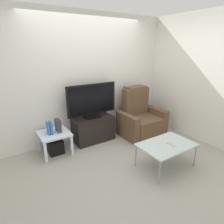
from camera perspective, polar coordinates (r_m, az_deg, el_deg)
The scene contains 13 objects.
ground_plane at distance 3.62m, azimuth 1.89°, elevation -13.26°, with size 6.40×6.40×0.00m, color #9E998E.
wall_back at distance 4.09m, azimuth -7.05°, elevation 9.95°, with size 6.40×0.06×2.60m, color silver.
wall_side at distance 4.46m, azimuth 22.67°, elevation 9.40°, with size 0.06×4.48×2.60m, color silver.
tv_stand at distance 4.12m, azimuth -5.58°, elevation -5.08°, with size 0.85×0.44×0.52m.
television at distance 3.92m, azimuth -6.00°, elevation 3.52°, with size 1.07×0.20×0.71m.
recliner_armchair at distance 4.43m, azimuth 8.47°, elevation -1.84°, with size 0.98×0.78×1.08m.
side_table at distance 3.73m, azimuth -16.88°, elevation -6.83°, with size 0.54×0.54×0.42m.
subwoofer_box at distance 3.83m, azimuth -16.56°, elevation -9.88°, with size 0.27×0.27×0.27m, color black.
book_leftmost at distance 3.62m, azimuth -18.58°, elevation -4.66°, with size 0.03×0.14×0.23m, color #3366B2.
book_middle at distance 3.63m, azimuth -17.86°, elevation -4.50°, with size 0.04×0.13×0.24m, color #3366B2.
game_console at distance 3.69m, azimuth -15.86°, elevation -3.90°, with size 0.07×0.20×0.24m, color #333338.
coffee_table at distance 3.30m, azimuth 16.00°, elevation -9.62°, with size 0.90×0.60×0.42m.
cell_phone at distance 3.30m, azimuth 17.34°, elevation -9.20°, with size 0.07×0.15×0.01m, color #B7B7BC.
Camera 1 is at (-1.76, -2.51, 1.93)m, focal length 30.54 mm.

